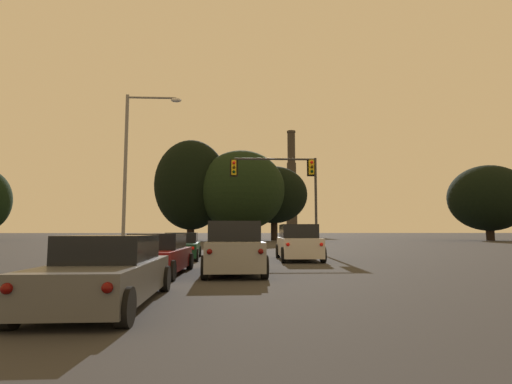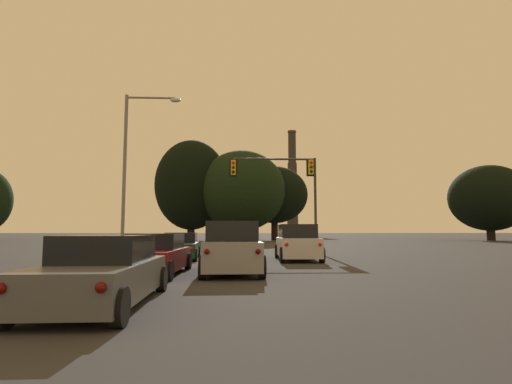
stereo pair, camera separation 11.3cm
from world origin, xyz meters
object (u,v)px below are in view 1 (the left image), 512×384
object	(u,v)px
sedan_left_lane_second	(157,255)
sedan_left_lane_third	(107,272)
suv_right_lane_front	(298,243)
traffic_light_overhead_right	(288,179)
suv_center_lane_second	(234,248)
street_lamp	(134,158)
smokestack	(292,193)
sedan_left_lane_front	(182,247)

from	to	relation	value
sedan_left_lane_second	sedan_left_lane_third	bearing A→B (deg)	-86.99
suv_right_lane_front	sedan_left_lane_second	size ratio (longest dim) A/B	1.04
traffic_light_overhead_right	sedan_left_lane_third	bearing A→B (deg)	-108.06
suv_center_lane_second	suv_right_lane_front	size ratio (longest dim) A/B	1.00
suv_center_lane_second	sedan_left_lane_second	bearing A→B (deg)	-173.81
suv_center_lane_second	traffic_light_overhead_right	size ratio (longest dim) A/B	0.74
traffic_light_overhead_right	street_lamp	bearing A→B (deg)	-155.31
suv_right_lane_front	traffic_light_overhead_right	size ratio (longest dim) A/B	0.74
sedan_left_lane_third	sedan_left_lane_second	distance (m)	5.86
suv_right_lane_front	smokestack	world-z (taller)	smokestack
sedan_left_lane_front	suv_right_lane_front	world-z (taller)	suv_right_lane_front
street_lamp	suv_center_lane_second	bearing A→B (deg)	-55.80
suv_center_lane_second	smokestack	size ratio (longest dim) A/B	0.12
sedan_left_lane_front	sedan_left_lane_third	xyz separation A→B (m)	(0.28, -13.60, 0.00)
street_lamp	traffic_light_overhead_right	bearing A→B (deg)	24.69
sedan_left_lane_front	suv_center_lane_second	distance (m)	7.92
sedan_left_lane_front	smokestack	distance (m)	133.53
suv_center_lane_second	street_lamp	distance (m)	11.64
suv_right_lane_front	street_lamp	size ratio (longest dim) A/B	0.52
traffic_light_overhead_right	smokestack	bearing A→B (deg)	81.81
sedan_left_lane_front	street_lamp	world-z (taller)	street_lamp
sedan_left_lane_third	street_lamp	bearing A→B (deg)	102.03
street_lamp	smokestack	world-z (taller)	smokestack
suv_center_lane_second	sedan_left_lane_second	xyz separation A→B (m)	(-2.69, -0.36, -0.23)
sedan_left_lane_front	suv_right_lane_front	size ratio (longest dim) A/B	0.96
sedan_left_lane_third	suv_center_lane_second	world-z (taller)	suv_center_lane_second
sedan_left_lane_third	sedan_left_lane_second	world-z (taller)	same
traffic_light_overhead_right	smokestack	size ratio (longest dim) A/B	0.17
suv_center_lane_second	traffic_light_overhead_right	world-z (taller)	traffic_light_overhead_right
suv_right_lane_front	sedan_left_lane_third	bearing A→B (deg)	-113.45
suv_right_lane_front	suv_center_lane_second	bearing A→B (deg)	-116.18
suv_center_lane_second	sedan_left_lane_second	size ratio (longest dim) A/B	1.04
smokestack	sedan_left_lane_second	bearing A→B (deg)	-100.01
sedan_left_lane_front	sedan_left_lane_third	world-z (taller)	same
suv_center_lane_second	suv_right_lane_front	world-z (taller)	same
sedan_left_lane_second	smokestack	distance (m)	141.07
sedan_left_lane_second	street_lamp	xyz separation A→B (m)	(-3.24, 9.09, 5.14)
suv_right_lane_front	street_lamp	xyz separation A→B (m)	(-9.30, 2.44, 4.91)
sedan_left_lane_third	smokestack	world-z (taller)	smokestack
sedan_left_lane_front	traffic_light_overhead_right	world-z (taller)	traffic_light_overhead_right
sedan_left_lane_third	smokestack	distance (m)	146.80
suv_right_lane_front	smokestack	xyz separation A→B (m)	(18.31, 131.46, 15.04)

